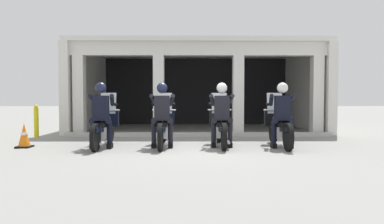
{
  "coord_description": "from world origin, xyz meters",
  "views": [
    {
      "loc": [
        -0.07,
        -8.33,
        1.21
      ],
      "look_at": [
        0.0,
        0.46,
        0.85
      ],
      "focal_mm": 32.27,
      "sensor_mm": 36.0,
      "label": 1
    }
  ],
  "objects_px": {
    "motorcycle_far_right": "(279,126)",
    "bollard_kerbside": "(36,121)",
    "motorcycle_center_left": "(163,126)",
    "police_officer_center_left": "(162,109)",
    "police_officer_center_right": "(222,109)",
    "motorcycle_center_right": "(221,126)",
    "police_officer_far_left": "(101,109)",
    "motorcycle_far_left": "(104,127)",
    "traffic_cone_flank": "(24,136)",
    "police_officer_far_right": "(282,109)"
  },
  "relations": [
    {
      "from": "motorcycle_far_right",
      "to": "bollard_kerbside",
      "type": "bearing_deg",
      "value": -177.64
    },
    {
      "from": "motorcycle_center_left",
      "to": "police_officer_center_left",
      "type": "height_order",
      "value": "police_officer_center_left"
    },
    {
      "from": "police_officer_center_right",
      "to": "motorcycle_center_right",
      "type": "bearing_deg",
      "value": 104.83
    },
    {
      "from": "police_officer_center_left",
      "to": "police_officer_far_left",
      "type": "bearing_deg",
      "value": -161.14
    },
    {
      "from": "police_officer_center_right",
      "to": "motorcycle_far_right",
      "type": "bearing_deg",
      "value": 22.0
    },
    {
      "from": "motorcycle_far_left",
      "to": "police_officer_far_left",
      "type": "relative_size",
      "value": 1.29
    },
    {
      "from": "motorcycle_center_left",
      "to": "motorcycle_far_left",
      "type": "bearing_deg",
      "value": -161.14
    },
    {
      "from": "traffic_cone_flank",
      "to": "police_officer_far_right",
      "type": "bearing_deg",
      "value": -1.0
    },
    {
      "from": "motorcycle_far_left",
      "to": "bollard_kerbside",
      "type": "relative_size",
      "value": 2.03
    },
    {
      "from": "police_officer_center_left",
      "to": "traffic_cone_flank",
      "type": "relative_size",
      "value": 2.69
    },
    {
      "from": "police_officer_far_left",
      "to": "bollard_kerbside",
      "type": "distance_m",
      "value": 3.53
    },
    {
      "from": "motorcycle_far_left",
      "to": "police_officer_center_left",
      "type": "distance_m",
      "value": 1.53
    },
    {
      "from": "police_officer_far_right",
      "to": "bollard_kerbside",
      "type": "distance_m",
      "value": 7.34
    },
    {
      "from": "motorcycle_center_left",
      "to": "police_officer_center_right",
      "type": "xyz_separation_m",
      "value": [
        1.45,
        -0.21,
        0.44
      ]
    },
    {
      "from": "police_officer_center_right",
      "to": "police_officer_center_left",
      "type": "bearing_deg",
      "value": -161.88
    },
    {
      "from": "motorcycle_far_left",
      "to": "police_officer_far_right",
      "type": "xyz_separation_m",
      "value": [
        4.36,
        -0.22,
        0.44
      ]
    },
    {
      "from": "police_officer_far_right",
      "to": "traffic_cone_flank",
      "type": "bearing_deg",
      "value": -162.54
    },
    {
      "from": "motorcycle_center_left",
      "to": "motorcycle_far_right",
      "type": "height_order",
      "value": "same"
    },
    {
      "from": "motorcycle_far_left",
      "to": "motorcycle_far_right",
      "type": "xyz_separation_m",
      "value": [
        4.36,
        0.06,
        0.0
      ]
    },
    {
      "from": "motorcycle_far_left",
      "to": "motorcycle_center_right",
      "type": "distance_m",
      "value": 2.91
    },
    {
      "from": "motorcycle_far_right",
      "to": "police_officer_far_right",
      "type": "bearing_deg",
      "value": -71.8
    },
    {
      "from": "traffic_cone_flank",
      "to": "police_officer_center_left",
      "type": "bearing_deg",
      "value": -1.33
    },
    {
      "from": "bollard_kerbside",
      "to": "traffic_cone_flank",
      "type": "bearing_deg",
      "value": -72.95
    },
    {
      "from": "motorcycle_center_right",
      "to": "bollard_kerbside",
      "type": "relative_size",
      "value": 2.03
    },
    {
      "from": "motorcycle_far_left",
      "to": "police_officer_far_right",
      "type": "distance_m",
      "value": 4.38
    },
    {
      "from": "motorcycle_far_right",
      "to": "bollard_kerbside",
      "type": "height_order",
      "value": "motorcycle_far_right"
    },
    {
      "from": "motorcycle_center_right",
      "to": "traffic_cone_flank",
      "type": "height_order",
      "value": "motorcycle_center_right"
    },
    {
      "from": "motorcycle_center_right",
      "to": "motorcycle_far_right",
      "type": "relative_size",
      "value": 1.0
    },
    {
      "from": "motorcycle_center_left",
      "to": "motorcycle_far_right",
      "type": "relative_size",
      "value": 1.0
    },
    {
      "from": "bollard_kerbside",
      "to": "police_officer_center_right",
      "type": "bearing_deg",
      "value": -21.64
    },
    {
      "from": "police_officer_far_left",
      "to": "motorcycle_far_right",
      "type": "xyz_separation_m",
      "value": [
        4.36,
        0.35,
        -0.44
      ]
    },
    {
      "from": "police_officer_far_left",
      "to": "traffic_cone_flank",
      "type": "relative_size",
      "value": 2.69
    },
    {
      "from": "motorcycle_far_right",
      "to": "police_officer_far_right",
      "type": "xyz_separation_m",
      "value": [
        -0.0,
        -0.28,
        0.44
      ]
    },
    {
      "from": "police_officer_center_right",
      "to": "motorcycle_far_left",
      "type": "bearing_deg",
      "value": -167.15
    },
    {
      "from": "motorcycle_center_left",
      "to": "police_officer_far_right",
      "type": "bearing_deg",
      "value": 9.02
    },
    {
      "from": "police_officer_center_left",
      "to": "police_officer_far_right",
      "type": "height_order",
      "value": "same"
    },
    {
      "from": "motorcycle_center_right",
      "to": "traffic_cone_flank",
      "type": "distance_m",
      "value": 4.85
    },
    {
      "from": "traffic_cone_flank",
      "to": "motorcycle_center_left",
      "type": "bearing_deg",
      "value": 3.46
    },
    {
      "from": "motorcycle_far_left",
      "to": "police_officer_center_right",
      "type": "xyz_separation_m",
      "value": [
        2.9,
        -0.11,
        0.44
      ]
    },
    {
      "from": "police_officer_far_right",
      "to": "motorcycle_center_right",
      "type": "bearing_deg",
      "value": -176.62
    },
    {
      "from": "motorcycle_far_left",
      "to": "police_officer_center_right",
      "type": "distance_m",
      "value": 2.94
    },
    {
      "from": "police_officer_far_left",
      "to": "police_officer_far_right",
      "type": "height_order",
      "value": "same"
    },
    {
      "from": "police_officer_far_right",
      "to": "police_officer_center_right",
      "type": "bearing_deg",
      "value": -165.77
    },
    {
      "from": "police_officer_far_right",
      "to": "motorcycle_far_left",
      "type": "bearing_deg",
      "value": -164.45
    },
    {
      "from": "motorcycle_far_right",
      "to": "bollard_kerbside",
      "type": "xyz_separation_m",
      "value": [
        -6.96,
        2.01,
        -0.0
      ]
    },
    {
      "from": "motorcycle_center_right",
      "to": "police_officer_far_right",
      "type": "height_order",
      "value": "police_officer_far_right"
    },
    {
      "from": "motorcycle_center_left",
      "to": "police_officer_center_left",
      "type": "relative_size",
      "value": 1.29
    },
    {
      "from": "police_officer_far_left",
      "to": "motorcycle_far_left",
      "type": "bearing_deg",
      "value": 106.9
    },
    {
      "from": "motorcycle_center_right",
      "to": "motorcycle_far_right",
      "type": "distance_m",
      "value": 1.46
    },
    {
      "from": "motorcycle_far_right",
      "to": "police_officer_far_right",
      "type": "relative_size",
      "value": 1.29
    }
  ]
}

